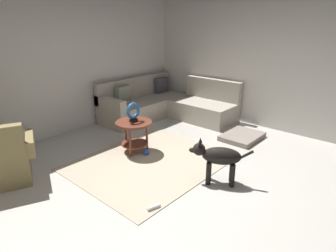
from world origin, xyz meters
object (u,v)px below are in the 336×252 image
object	(u,v)px
dog_toy_ball	(146,152)
dog	(218,157)
dog_toy_rope	(154,208)
side_table	(134,129)
torus_sculpture	(133,112)
dog_bed_mat	(242,137)
armchair	(4,162)
sectional_couch	(166,105)

from	to	relation	value
dog_toy_ball	dog	bearing A→B (deg)	-88.09
dog	dog_toy_rope	bearing A→B (deg)	136.49
dog	side_table	bearing A→B (deg)	61.90
side_table	torus_sculpture	size ratio (longest dim) A/B	1.84
side_table	dog	xyz separation A→B (m)	(0.08, -1.58, -0.04)
dog_bed_mat	dog_toy_rope	distance (m)	2.67
armchair	dog_toy_ball	xyz separation A→B (m)	(1.86, -0.80, -0.27)
sectional_couch	dog_toy_rope	distance (m)	3.46
sectional_couch	dog_toy_rope	bearing A→B (deg)	-140.55
sectional_couch	dog_bed_mat	distance (m)	1.96
armchair	torus_sculpture	world-z (taller)	armchair
dog	sectional_couch	bearing A→B (deg)	24.75
armchair	dog_toy_rope	world-z (taller)	armchair
dog_toy_ball	dog_toy_rope	world-z (taller)	dog_toy_ball
dog_toy_rope	side_table	bearing A→B (deg)	55.37
dog_toy_rope	sectional_couch	bearing A→B (deg)	39.45
dog_bed_mat	dog	world-z (taller)	dog
dog_bed_mat	dog_toy_ball	bearing A→B (deg)	153.23
armchair	dog	distance (m)	2.86
dog_toy_ball	side_table	bearing A→B (deg)	97.40
torus_sculpture	armchair	bearing A→B (deg)	163.08
torus_sculpture	dog_toy_ball	size ratio (longest dim) A/B	3.10
torus_sculpture	dog_toy_rope	world-z (taller)	torus_sculpture
torus_sculpture	dog_bed_mat	world-z (taller)	torus_sculpture
armchair	side_table	distance (m)	1.92
dog	dog_toy_rope	world-z (taller)	dog
torus_sculpture	dog_bed_mat	size ratio (longest dim) A/B	0.41
armchair	dog	size ratio (longest dim) A/B	1.29
sectional_couch	side_table	xyz separation A→B (m)	(-1.73, -0.84, 0.13)
side_table	dog_toy_rope	bearing A→B (deg)	-124.63
dog_toy_ball	dog_toy_rope	distance (m)	1.47
dog_toy_ball	sectional_couch	bearing A→B (deg)	32.53
armchair	dog	xyz separation A→B (m)	(1.91, -2.14, 0.05)
dog_bed_mat	dog	bearing A→B (deg)	-163.80
side_table	dog	distance (m)	1.58
armchair	dog_toy_rope	distance (m)	2.13
armchair	dog_bed_mat	distance (m)	3.94
sectional_couch	armchair	size ratio (longest dim) A/B	2.32
side_table	torus_sculpture	distance (m)	0.29
side_table	dog_toy_ball	bearing A→B (deg)	-82.60
side_table	dog	bearing A→B (deg)	-87.24
dog_toy_ball	dog_toy_rope	bearing A→B (deg)	-131.04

